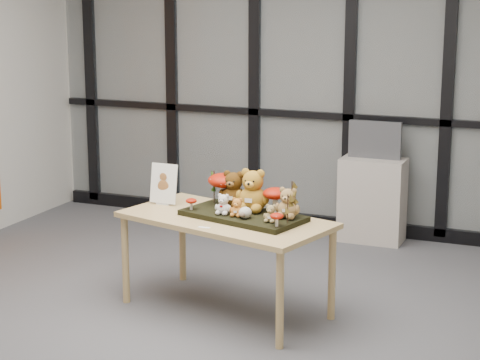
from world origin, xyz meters
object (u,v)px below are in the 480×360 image
at_px(plush_cream_hedgehog, 245,212).
at_px(cabinet, 372,200).
at_px(diorama_tray, 243,216).
at_px(mushroom_back_right, 275,199).
at_px(monitor, 375,140).
at_px(sign_holder, 164,186).
at_px(bear_tan_back, 288,201).
at_px(bear_small_yellow, 237,206).
at_px(bear_beige_small, 271,212).
at_px(display_table, 226,227).
at_px(bear_brown_medium, 234,187).
at_px(bear_pooh_yellow, 253,188).
at_px(mushroom_front_right, 277,219).
at_px(mushroom_back_left, 224,187).
at_px(bear_white_bow, 223,203).
at_px(mushroom_front_left, 191,203).

relative_size(plush_cream_hedgehog, cabinet, 0.12).
relative_size(diorama_tray, plush_cream_hedgehog, 9.63).
distance_m(mushroom_back_right, monitor, 1.94).
distance_m(plush_cream_hedgehog, sign_holder, 0.77).
bearing_deg(bear_tan_back, mushroom_back_right, 159.15).
xyz_separation_m(bear_tan_back, sign_holder, (-0.98, 0.13, -0.01)).
height_order(bear_small_yellow, plush_cream_hedgehog, bear_small_yellow).
bearing_deg(bear_beige_small, bear_tan_back, 79.79).
height_order(mushroom_back_right, sign_holder, sign_holder).
xyz_separation_m(display_table, bear_tan_back, (0.43, 0.03, 0.22)).
relative_size(bear_brown_medium, monitor, 0.61).
distance_m(bear_small_yellow, sign_holder, 0.70).
distance_m(bear_pooh_yellow, mushroom_front_right, 0.44).
height_order(display_table, bear_brown_medium, bear_brown_medium).
relative_size(plush_cream_hedgehog, sign_holder, 0.29).
bearing_deg(bear_beige_small, display_table, 178.14).
bearing_deg(bear_beige_small, bear_pooh_yellow, 147.88).
distance_m(bear_brown_medium, plush_cream_hedgehog, 0.33).
relative_size(mushroom_back_left, sign_holder, 0.83).
bearing_deg(mushroom_back_left, mushroom_front_right, -36.13).
height_order(diorama_tray, bear_brown_medium, bear_brown_medium).
bearing_deg(bear_tan_back, bear_brown_medium, 178.30).
bearing_deg(bear_tan_back, monitor, 102.47).
relative_size(bear_brown_medium, bear_small_yellow, 1.99).
bearing_deg(sign_holder, bear_brown_medium, 1.84).
bearing_deg(mushroom_back_right, mushroom_front_right, -68.11).
height_order(bear_brown_medium, bear_white_bow, bear_brown_medium).
xyz_separation_m(mushroom_back_right, sign_holder, (-0.86, 0.04, 0.01)).
relative_size(bear_small_yellow, mushroom_front_right, 1.46).
bearing_deg(bear_white_bow, mushroom_back_left, 128.10).
relative_size(bear_pooh_yellow, bear_white_bow, 2.05).
relative_size(display_table, mushroom_back_right, 8.17).
relative_size(mushroom_back_left, mushroom_front_right, 2.52).
bearing_deg(bear_white_bow, diorama_tray, 47.89).
height_order(display_table, plush_cream_hedgehog, plush_cream_hedgehog).
height_order(display_table, bear_tan_back, bear_tan_back).
bearing_deg(mushroom_back_left, sign_holder, -175.12).
distance_m(bear_tan_back, bear_small_yellow, 0.34).
distance_m(mushroom_back_left, mushroom_front_left, 0.28).
bearing_deg(mushroom_front_right, bear_pooh_yellow, 132.38).
relative_size(mushroom_back_right, sign_holder, 0.65).
relative_size(bear_white_bow, mushroom_front_left, 1.79).
relative_size(diorama_tray, cabinet, 1.11).
relative_size(diorama_tray, mushroom_front_right, 8.47).
relative_size(bear_small_yellow, sign_holder, 0.48).
height_order(bear_tan_back, sign_holder, sign_holder).
xyz_separation_m(diorama_tray, monitor, (0.39, 2.02, 0.21)).
height_order(diorama_tray, bear_pooh_yellow, bear_pooh_yellow).
relative_size(sign_holder, monitor, 0.64).
xyz_separation_m(bear_brown_medium, mushroom_front_right, (0.45, -0.36, -0.09)).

